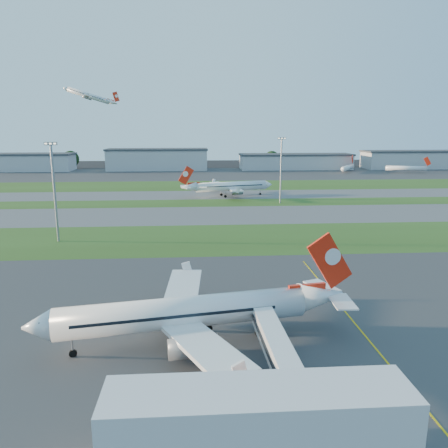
{
  "coord_description": "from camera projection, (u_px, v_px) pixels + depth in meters",
  "views": [
    {
      "loc": [
        -19.11,
        -61.99,
        29.07
      ],
      "look_at": [
        -12.22,
        38.55,
        7.0
      ],
      "focal_mm": 35.0,
      "sensor_mm": 36.0,
      "label": 1
    }
  ],
  "objects": [
    {
      "name": "tree_west",
      "position": [
        71.0,
        159.0,
        322.16
      ],
      "size": [
        12.1,
        12.1,
        13.2
      ],
      "color": "black",
      "rests_on": "ground"
    },
    {
      "name": "hangar_east",
      "position": [
        295.0,
        161.0,
        318.89
      ],
      "size": [
        81.6,
        23.0,
        11.2
      ],
      "color": "gray",
      "rests_on": "ground"
    },
    {
      "name": "hangar_west",
      "position": [
        158.0,
        159.0,
        311.78
      ],
      "size": [
        71.4,
        23.0,
        15.2
      ],
      "color": "gray",
      "rests_on": "ground"
    },
    {
      "name": "taxiway_b",
      "position": [
        237.0,
        195.0,
        196.55
      ],
      "size": [
        300.0,
        26.0,
        0.01
      ],
      "primitive_type": "cube",
      "color": "#515154",
      "rests_on": "ground"
    },
    {
      "name": "terminal_fragment",
      "position": [
        258.0,
        431.0,
        36.94
      ],
      "size": [
        26.0,
        6.05,
        8.0
      ],
      "color": "silver",
      "rests_on": "ground"
    },
    {
      "name": "tree_east",
      "position": [
        369.0,
        159.0,
        334.48
      ],
      "size": [
        10.45,
        10.45,
        11.4
      ],
      "color": "black",
      "rests_on": "ground"
    },
    {
      "name": "airliner_parked",
      "position": [
        187.0,
        313.0,
        59.24
      ],
      "size": [
        41.58,
        34.99,
        13.05
      ],
      "rotation": [
        0.0,
        0.0,
        0.17
      ],
      "color": "white",
      "rests_on": "ground"
    },
    {
      "name": "light_mast_centre",
      "position": [
        281.0,
        166.0,
        170.99
      ],
      "size": [
        3.2,
        0.7,
        25.8
      ],
      "color": "gray",
      "rests_on": "ground"
    },
    {
      "name": "apron_near",
      "position": [
        319.0,
        319.0,
        67.91
      ],
      "size": [
        300.0,
        70.0,
        0.01
      ],
      "primitive_type": "cube",
      "color": "#333335",
      "rests_on": "ground"
    },
    {
      "name": "mini_jet_far",
      "position": [
        406.0,
        168.0,
        290.88
      ],
      "size": [
        28.25,
        8.96,
        9.48
      ],
      "rotation": [
        0.0,
        0.0,
        -0.23
      ],
      "color": "white",
      "rests_on": "ground"
    },
    {
      "name": "apron_far",
      "position": [
        223.0,
        174.0,
        287.18
      ],
      "size": [
        400.0,
        80.0,
        0.01
      ],
      "primitive_type": "cube",
      "color": "#333335",
      "rests_on": "ground"
    },
    {
      "name": "yellow_line",
      "position": [
        350.0,
        319.0,
        68.24
      ],
      "size": [
        0.25,
        60.0,
        0.02
      ],
      "primitive_type": "cube",
      "color": "gold",
      "rests_on": "ground"
    },
    {
      "name": "grass_strip_c",
      "position": [
        231.0,
        185.0,
        228.71
      ],
      "size": [
        300.0,
        40.0,
        0.01
      ],
      "primitive_type": "cube",
      "color": "#2F4A18",
      "rests_on": "ground"
    },
    {
      "name": "hangar_far_west",
      "position": [
        7.0,
        162.0,
        305.09
      ],
      "size": [
        91.8,
        23.0,
        12.2
      ],
      "color": "gray",
      "rests_on": "ground"
    },
    {
      "name": "jet_bridge",
      "position": [
        275.0,
        345.0,
        51.55
      ],
      "size": [
        4.2,
        26.9,
        6.2
      ],
      "color": "silver",
      "rests_on": "ground"
    },
    {
      "name": "light_mast_west",
      "position": [
        54.0,
        186.0,
        111.74
      ],
      "size": [
        3.2,
        0.7,
        25.8
      ],
      "color": "gray",
      "rests_on": "ground"
    },
    {
      "name": "grass_strip_b",
      "position": [
        242.0,
        203.0,
        175.11
      ],
      "size": [
        300.0,
        18.0,
        0.01
      ],
      "primitive_type": "cube",
      "color": "#2F4A18",
      "rests_on": "ground"
    },
    {
      "name": "tree_mid_west",
      "position": [
        193.0,
        161.0,
        324.56
      ],
      "size": [
        9.9,
        9.9,
        10.8
      ],
      "color": "black",
      "rests_on": "ground"
    },
    {
      "name": "hangar_far_east",
      "position": [
        428.0,
        159.0,
        325.36
      ],
      "size": [
        96.9,
        23.0,
        13.2
      ],
      "color": "gray",
      "rests_on": "ground"
    },
    {
      "name": "tree_mid_east",
      "position": [
        272.0,
        159.0,
        331.28
      ],
      "size": [
        11.55,
        11.55,
        12.6
      ],
      "color": "black",
      "rests_on": "ground"
    },
    {
      "name": "mini_jet_near",
      "position": [
        348.0,
        167.0,
        295.79
      ],
      "size": [
        16.81,
        25.07,
        9.48
      ],
      "rotation": [
        0.0,
        0.0,
        1.0
      ],
      "color": "white",
      "rests_on": "ground"
    },
    {
      "name": "ground",
      "position": [
        319.0,
        319.0,
        67.91
      ],
      "size": [
        700.0,
        700.0,
        0.0
      ],
      "primitive_type": "plane",
      "color": "black",
      "rests_on": "ground"
    },
    {
      "name": "taxiway_a",
      "position": [
        250.0,
        215.0,
        150.74
      ],
      "size": [
        300.0,
        32.0,
        0.01
      ],
      "primitive_type": "cube",
      "color": "#515154",
      "rests_on": "ground"
    },
    {
      "name": "grass_strip_a",
      "position": [
        265.0,
        238.0,
        118.58
      ],
      "size": [
        300.0,
        34.0,
        0.01
      ],
      "primitive_type": "cube",
      "color": "#2F4A18",
      "rests_on": "ground"
    },
    {
      "name": "airliner_taxiing",
      "position": [
        230.0,
        187.0,
        190.31
      ],
      "size": [
        38.8,
        32.55,
        12.35
      ],
      "rotation": [
        0.0,
        0.0,
        3.4
      ],
      "color": "white",
      "rests_on": "ground"
    },
    {
      "name": "airliner_departing",
      "position": [
        89.0,
        96.0,
        254.11
      ],
      "size": [
        29.87,
        25.33,
        9.32
      ],
      "rotation": [
        0.0,
        0.0,
        0.04
      ],
      "color": "white"
    }
  ]
}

